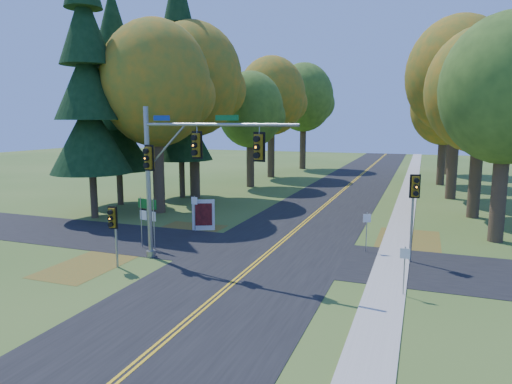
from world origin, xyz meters
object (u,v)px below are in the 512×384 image
(east_signal_pole, at_px, (414,196))
(route_sign_cluster, at_px, (147,213))
(traffic_mast, at_px, (180,164))
(info_kiosk, at_px, (203,215))

(east_signal_pole, bearing_deg, route_sign_cluster, 174.25)
(traffic_mast, relative_size, east_signal_pole, 1.89)
(traffic_mast, distance_m, east_signal_pole, 11.26)
(traffic_mast, height_order, route_sign_cluster, traffic_mast)
(east_signal_pole, bearing_deg, info_kiosk, 153.23)
(east_signal_pole, xyz_separation_m, route_sign_cluster, (-13.47, -2.23, -1.34))
(route_sign_cluster, distance_m, info_kiosk, 5.00)
(east_signal_pole, distance_m, route_sign_cluster, 13.72)
(traffic_mast, height_order, east_signal_pole, traffic_mast)
(info_kiosk, bearing_deg, route_sign_cluster, -124.84)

